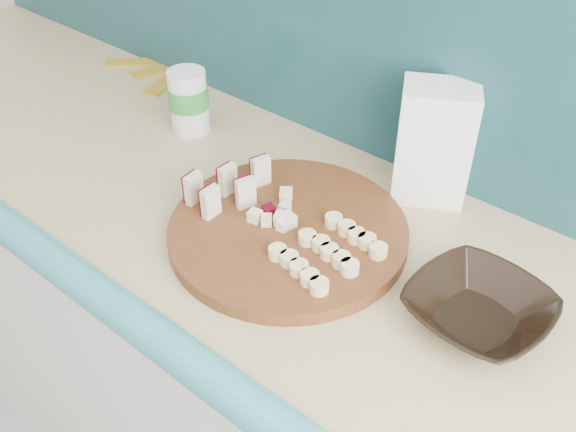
# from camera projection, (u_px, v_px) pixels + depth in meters

# --- Properties ---
(kitchen_counter) EXTENTS (2.20, 0.63, 0.91)m
(kitchen_counter) POSITION_uv_depth(u_px,v_px,m) (230.00, 352.00, 1.44)
(kitchen_counter) COLOR silver
(kitchen_counter) RESTS_ON ground
(backsplash) EXTENTS (2.20, 0.02, 0.50)m
(backsplash) POSITION_uv_depth(u_px,v_px,m) (317.00, 8.00, 1.18)
(backsplash) COLOR teal
(backsplash) RESTS_ON kitchen_counter
(cutting_board) EXTENTS (0.45, 0.45, 0.02)m
(cutting_board) POSITION_uv_depth(u_px,v_px,m) (288.00, 231.00, 1.05)
(cutting_board) COLOR #43240E
(cutting_board) RESTS_ON kitchen_counter
(apple_wedges) EXTENTS (0.10, 0.15, 0.05)m
(apple_wedges) POSITION_uv_depth(u_px,v_px,m) (227.00, 186.00, 1.08)
(apple_wedges) COLOR beige
(apple_wedges) RESTS_ON cutting_board
(apple_chunks) EXTENTS (0.05, 0.06, 0.02)m
(apple_chunks) POSITION_uv_depth(u_px,v_px,m) (278.00, 214.00, 1.05)
(apple_chunks) COLOR #F5E8C4
(apple_chunks) RESTS_ON cutting_board
(banana_slices) EXTENTS (0.14, 0.16, 0.02)m
(banana_slices) POSITION_uv_depth(u_px,v_px,m) (329.00, 252.00, 0.98)
(banana_slices) COLOR #F0D892
(banana_slices) RESTS_ON cutting_board
(brown_bowl) EXTENTS (0.22, 0.22, 0.05)m
(brown_bowl) POSITION_uv_depth(u_px,v_px,m) (478.00, 310.00, 0.90)
(brown_bowl) COLOR black
(brown_bowl) RESTS_ON kitchen_counter
(flour_bag) EXTENTS (0.15, 0.14, 0.21)m
(flour_bag) POSITION_uv_depth(u_px,v_px,m) (434.00, 143.00, 1.08)
(flour_bag) COLOR white
(flour_bag) RESTS_ON kitchen_counter
(canister) EXTENTS (0.08, 0.08, 0.13)m
(canister) POSITION_uv_depth(u_px,v_px,m) (189.00, 100.00, 1.28)
(canister) COLOR silver
(canister) RESTS_ON kitchen_counter
(banana_peel) EXTENTS (0.24, 0.21, 0.01)m
(banana_peel) POSITION_uv_depth(u_px,v_px,m) (159.00, 69.00, 1.54)
(banana_peel) COLOR gold
(banana_peel) RESTS_ON kitchen_counter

